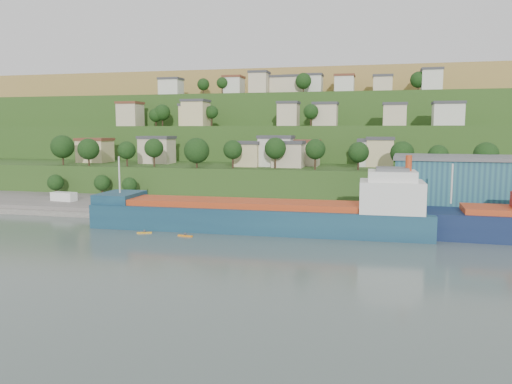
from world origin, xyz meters
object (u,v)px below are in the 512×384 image
(warehouse, at_px, (463,184))
(caravan, at_px, (64,198))
(cargo_ship_near, at_px, (267,217))
(kayak_orange, at_px, (185,235))

(warehouse, relative_size, caravan, 4.83)
(warehouse, distance_m, caravan, 100.22)
(cargo_ship_near, bearing_deg, kayak_orange, -149.32)
(caravan, relative_size, kayak_orange, 2.13)
(cargo_ship_near, xyz_separation_m, caravan, (-58.70, 16.47, -0.11))
(warehouse, bearing_deg, caravan, -172.89)
(warehouse, distance_m, kayak_orange, 64.57)
(warehouse, xyz_separation_m, caravan, (-99.85, -6.41, -5.68))
(cargo_ship_near, bearing_deg, warehouse, 27.83)
(kayak_orange, bearing_deg, caravan, 157.21)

